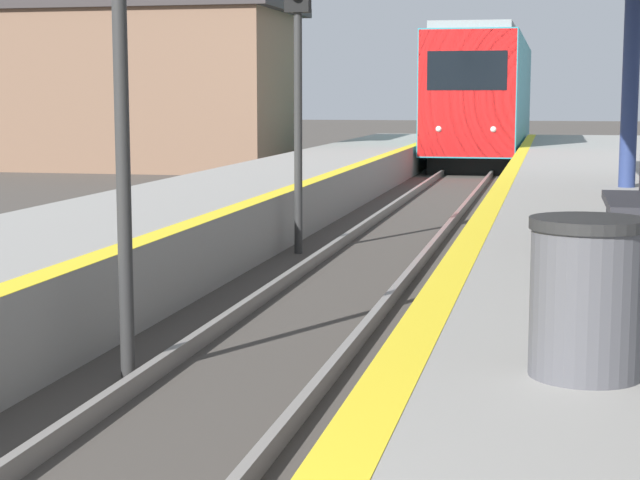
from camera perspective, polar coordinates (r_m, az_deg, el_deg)
The scene contains 5 objects.
train at distance 39.11m, azimuth 8.78°, elevation 7.54°, with size 2.83×16.67×4.47m.
signal_mid at distance 15.78m, azimuth -1.20°, elevation 10.48°, with size 0.36×0.31×4.43m.
trash_bin at distance 5.80m, azimuth 14.03°, elevation -2.96°, with size 0.62×0.62×0.85m.
bench at distance 10.90m, azimuth 16.51°, elevation 2.21°, with size 0.44×1.85×0.92m.
station_building at distance 35.84m, azimuth -11.77°, elevation 8.02°, with size 12.95×5.96×5.22m.
Camera 1 is at (2.46, -1.62, 2.34)m, focal length 60.00 mm.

